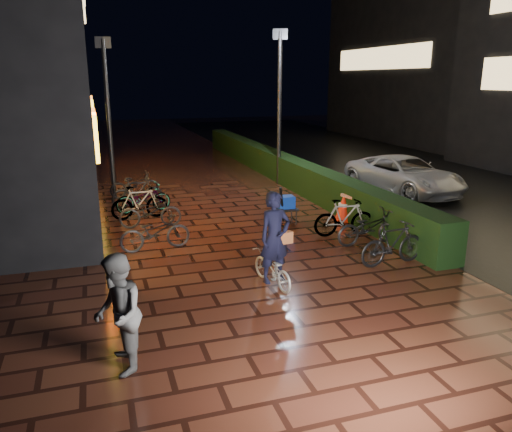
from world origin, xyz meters
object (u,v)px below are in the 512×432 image
object	(u,v)px
bystander_person	(118,314)
van	(404,175)
cart_assembly	(285,204)
cyclist	(274,252)
traffic_barrier	(360,213)

from	to	relation	value
bystander_person	van	bearing A→B (deg)	129.92
cart_assembly	cyclist	bearing A→B (deg)	-114.25
van	traffic_barrier	distance (m)	4.74
cyclist	traffic_barrier	distance (m)	4.64
traffic_barrier	van	bearing A→B (deg)	42.57
van	traffic_barrier	xyz separation A→B (m)	(-3.49, -3.20, -0.25)
bystander_person	traffic_barrier	world-z (taller)	bystander_person
bystander_person	cyclist	xyz separation A→B (m)	(2.91, 2.03, -0.14)
bystander_person	traffic_barrier	distance (m)	8.18
traffic_barrier	cart_assembly	xyz separation A→B (m)	(-1.80, 0.85, 0.19)
van	traffic_barrier	size ratio (longest dim) A/B	2.40
traffic_barrier	bystander_person	bearing A→B (deg)	-141.98
bystander_person	cart_assembly	xyz separation A→B (m)	(4.64, 5.88, -0.25)
van	cyclist	xyz separation A→B (m)	(-7.01, -6.20, 0.06)
cyclist	traffic_barrier	world-z (taller)	cyclist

